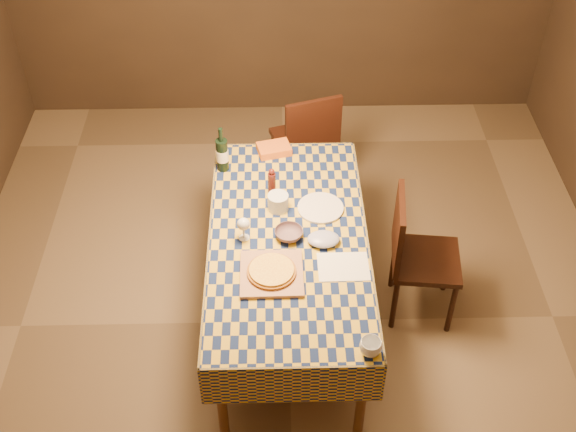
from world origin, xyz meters
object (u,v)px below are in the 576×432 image
(chair_right, at_px, (414,251))
(wine_bottle, at_px, (222,154))
(white_plate, at_px, (321,208))
(dining_table, at_px, (288,247))
(pizza, at_px, (272,271))
(chair_far, at_px, (307,139))
(cutting_board, at_px, (272,274))
(bowl, at_px, (289,234))

(chair_right, bearing_deg, wine_bottle, 155.67)
(wine_bottle, height_order, chair_right, wine_bottle)
(wine_bottle, xyz_separation_m, white_plate, (0.61, -0.41, -0.11))
(dining_table, distance_m, chair_right, 0.82)
(pizza, distance_m, chair_far, 1.64)
(wine_bottle, height_order, white_plate, wine_bottle)
(white_plate, bearing_deg, dining_table, -129.27)
(cutting_board, distance_m, wine_bottle, 1.01)
(cutting_board, xyz_separation_m, chair_far, (0.27, 1.60, -0.26))
(bowl, distance_m, wine_bottle, 0.77)
(cutting_board, xyz_separation_m, white_plate, (0.30, 0.54, -0.00))
(cutting_board, relative_size, wine_bottle, 1.09)
(dining_table, relative_size, cutting_board, 5.27)
(bowl, distance_m, white_plate, 0.31)
(white_plate, xyz_separation_m, chair_far, (-0.03, 1.05, -0.26))
(bowl, xyz_separation_m, wine_bottle, (-0.41, 0.65, 0.09))
(chair_far, distance_m, chair_right, 1.34)
(bowl, bearing_deg, dining_table, -112.75)
(dining_table, relative_size, white_plate, 6.52)
(dining_table, relative_size, chair_far, 1.98)
(pizza, height_order, wine_bottle, wine_bottle)
(cutting_board, relative_size, chair_far, 0.38)
(cutting_board, xyz_separation_m, bowl, (0.10, 0.30, 0.02))
(bowl, height_order, white_plate, bowl)
(wine_bottle, bearing_deg, dining_table, -58.06)
(wine_bottle, bearing_deg, pizza, -71.88)
(bowl, height_order, wine_bottle, wine_bottle)
(bowl, bearing_deg, wine_bottle, 122.51)
(bowl, xyz_separation_m, chair_far, (0.17, 1.30, -0.27))
(chair_far, bearing_deg, chair_right, -62.56)
(cutting_board, bearing_deg, white_plate, 60.81)
(chair_far, relative_size, chair_right, 1.00)
(white_plate, bearing_deg, bowl, -129.76)
(cutting_board, height_order, wine_bottle, wine_bottle)
(cutting_board, bearing_deg, chair_far, 80.33)
(pizza, distance_m, chair_right, 1.02)
(chair_far, xyz_separation_m, chair_right, (0.62, -1.19, 0.00))
(wine_bottle, distance_m, white_plate, 0.75)
(bowl, height_order, chair_right, chair_right)
(pizza, bearing_deg, cutting_board, 180.00)
(pizza, bearing_deg, wine_bottle, 108.12)
(pizza, height_order, chair_far, chair_far)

